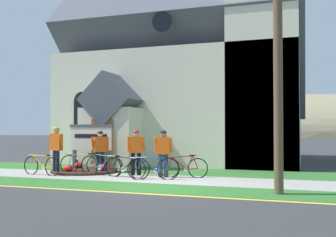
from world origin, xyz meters
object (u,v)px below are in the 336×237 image
object	(u,v)px
bicycle_orange	(154,168)
cyclist_in_white_jersey	(56,146)
cyclist_in_red_jersey	(136,149)
cyclist_in_yellow_jersey	(100,148)
utility_pole	(274,9)
bicycle_red	(101,165)
cyclist_in_orange_jersey	(163,150)
bicycle_green	(125,167)
bicycle_white	(42,165)
bicycle_blue	(184,167)
church_sign	(91,140)
bicycle_silver	(83,164)

from	to	relation	value
bicycle_orange	cyclist_in_white_jersey	xyz separation A→B (m)	(-4.15, 0.55, 0.67)
cyclist_in_red_jersey	cyclist_in_yellow_jersey	bearing A→B (deg)	166.20
cyclist_in_yellow_jersey	utility_pole	world-z (taller)	utility_pole
cyclist_in_yellow_jersey	cyclist_in_white_jersey	distance (m)	1.65
bicycle_orange	cyclist_in_yellow_jersey	xyz separation A→B (m)	(-2.74, 1.40, 0.55)
bicycle_red	cyclist_in_orange_jersey	world-z (taller)	cyclist_in_orange_jersey
bicycle_orange	cyclist_in_orange_jersey	distance (m)	0.91
bicycle_green	utility_pole	world-z (taller)	utility_pole
bicycle_white	cyclist_in_orange_jersey	xyz separation A→B (m)	(4.42, 0.80, 0.60)
bicycle_blue	cyclist_in_white_jersey	bearing A→B (deg)	-176.08
church_sign	utility_pole	size ratio (longest dim) A/B	0.22
cyclist_in_orange_jersey	bicycle_green	bearing A→B (deg)	-159.95
church_sign	cyclist_in_red_jersey	bearing A→B (deg)	-19.00
church_sign	cyclist_in_white_jersey	distance (m)	1.48
cyclist_in_orange_jersey	bicycle_white	bearing A→B (deg)	-169.76
utility_pole	bicycle_blue	bearing A→B (deg)	141.49
cyclist_in_orange_jersey	cyclist_in_red_jersey	distance (m)	1.19
bicycle_white	cyclist_in_yellow_jersey	world-z (taller)	cyclist_in_yellow_jersey
cyclist_in_yellow_jersey	cyclist_in_orange_jersey	distance (m)	2.92
bicycle_white	cyclist_in_orange_jersey	world-z (taller)	cyclist_in_orange_jersey
bicycle_white	bicycle_silver	bearing A→B (deg)	39.80
bicycle_blue	cyclist_in_orange_jersey	bearing A→B (deg)	-165.34
bicycle_green	bicycle_blue	distance (m)	2.05
bicycle_white	bicycle_red	bearing A→B (deg)	13.67
bicycle_orange	utility_pole	size ratio (longest dim) A/B	0.19
bicycle_silver	bicycle_green	xyz separation A→B (m)	(2.03, -0.60, -0.01)
church_sign	bicycle_blue	size ratio (longest dim) A/B	1.16
bicycle_blue	cyclist_in_white_jersey	xyz separation A→B (m)	(-4.94, -0.34, 0.68)
bicycle_green	cyclist_in_yellow_jersey	distance (m)	2.04
bicycle_green	cyclist_in_white_jersey	world-z (taller)	cyclist_in_white_jersey
cyclist_in_red_jersey	cyclist_in_orange_jersey	bearing A→B (deg)	-13.74
bicycle_white	cyclist_in_white_jersey	bearing A→B (deg)	74.74
cyclist_in_orange_jersey	bicycle_orange	bearing A→B (deg)	-97.87
bicycle_red	bicycle_white	xyz separation A→B (m)	(-2.15, -0.52, -0.02)
bicycle_green	cyclist_in_red_jersey	bearing A→B (deg)	82.32
cyclist_in_orange_jersey	utility_pole	world-z (taller)	utility_pole
cyclist_in_red_jersey	church_sign	bearing A→B (deg)	161.00
cyclist_in_yellow_jersey	cyclist_in_red_jersey	distance (m)	1.73
church_sign	bicycle_green	distance (m)	2.82
church_sign	cyclist_in_red_jersey	world-z (taller)	church_sign
bicycle_blue	utility_pole	size ratio (longest dim) A/B	0.19
bicycle_red	cyclist_in_orange_jersey	xyz separation A→B (m)	(2.27, 0.28, 0.58)
church_sign	bicycle_white	size ratio (longest dim) A/B	1.14
bicycle_red	bicycle_green	distance (m)	1.03
bicycle_green	cyclist_in_red_jersey	size ratio (longest dim) A/B	1.04
bicycle_red	cyclist_in_yellow_jersey	world-z (taller)	cyclist_in_yellow_jersey
bicycle_green	cyclist_in_yellow_jersey	size ratio (longest dim) A/B	1.06
bicycle_silver	cyclist_in_orange_jersey	distance (m)	3.34
bicycle_silver	cyclist_in_red_jersey	distance (m)	2.21
bicycle_blue	cyclist_in_yellow_jersey	size ratio (longest dim) A/B	1.05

